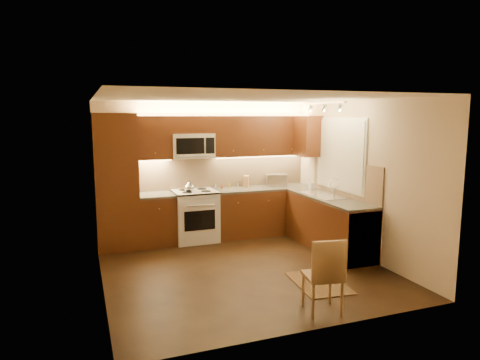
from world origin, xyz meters
name	(u,v)px	position (x,y,z in m)	size (l,w,h in m)	color
floor	(243,268)	(0.00, 0.00, 0.00)	(4.00, 4.00, 0.01)	black
ceiling	(244,98)	(0.00, 0.00, 2.50)	(4.00, 4.00, 0.01)	beige
wall_back	(206,170)	(0.00, 2.00, 1.25)	(4.00, 0.01, 2.50)	#C2AC8E
wall_front	(313,215)	(0.00, -2.00, 1.25)	(4.00, 0.01, 2.50)	#C2AC8E
wall_left	(99,194)	(-2.00, 0.00, 1.25)	(0.01, 4.00, 2.50)	#C2AC8E
wall_right	(360,179)	(2.00, 0.00, 1.25)	(0.01, 4.00, 2.50)	#C2AC8E
pantry	(116,182)	(-1.65, 1.70, 1.15)	(0.70, 0.60, 2.30)	#4D1C10
base_cab_back_left	(157,220)	(-0.99, 1.70, 0.43)	(0.62, 0.60, 0.86)	#4D1C10
counter_back_left	(156,195)	(-0.99, 1.70, 0.88)	(0.62, 0.60, 0.04)	#31302D
base_cab_back_right	(263,211)	(1.04, 1.70, 0.43)	(1.92, 0.60, 0.86)	#4D1C10
counter_back_right	(263,188)	(1.04, 1.70, 0.88)	(1.92, 0.60, 0.04)	#31302D
base_cab_right	(329,224)	(1.70, 0.40, 0.43)	(0.60, 2.00, 0.86)	#4D1C10
counter_right	(329,198)	(1.70, 0.40, 0.88)	(0.60, 2.00, 0.04)	#31302D
dishwasher	(353,235)	(1.70, -0.30, 0.43)	(0.58, 0.60, 0.84)	silver
backsplash_back	(224,172)	(0.35, 1.99, 1.20)	(3.30, 0.02, 0.60)	tan
backsplash_right	(345,179)	(1.99, 0.40, 1.20)	(0.02, 2.00, 0.60)	tan
upper_cab_back_left	(153,138)	(-0.99, 1.82, 1.88)	(0.62, 0.35, 0.75)	#4D1C10
upper_cab_back_right	(261,136)	(1.04, 1.82, 1.88)	(1.92, 0.35, 0.75)	#4D1C10
upper_cab_bridge	(192,125)	(-0.30, 1.82, 2.09)	(0.76, 0.35, 0.31)	#4D1C10
upper_cab_right_corner	(308,136)	(1.82, 1.40, 1.88)	(0.35, 0.50, 0.75)	#4D1C10
stove	(195,216)	(-0.30, 1.68, 0.46)	(0.76, 0.65, 0.92)	silver
microwave	(192,146)	(-0.30, 1.81, 1.72)	(0.76, 0.38, 0.44)	silver
window_frame	(340,154)	(1.99, 0.55, 1.60)	(0.03, 1.44, 1.24)	silver
window_blinds	(339,154)	(1.97, 0.55, 1.60)	(0.02, 1.36, 1.16)	silver
sink	(325,191)	(1.70, 0.55, 0.98)	(0.52, 0.86, 0.15)	silver
faucet	(334,186)	(1.88, 0.55, 1.05)	(0.20, 0.04, 0.30)	silver
track_light_bar	(324,103)	(1.55, 0.40, 2.46)	(0.04, 1.20, 0.03)	silver
kettle	(189,186)	(-0.42, 1.59, 1.02)	(0.17, 0.17, 0.20)	silver
toaster_oven	(276,180)	(1.35, 1.78, 1.02)	(0.39, 0.29, 0.23)	silver
knife_block	(246,181)	(0.77, 1.87, 1.01)	(0.10, 0.16, 0.22)	#AA714C
spice_jar_a	(216,186)	(0.14, 1.83, 0.95)	(0.05, 0.05, 0.11)	silver
spice_jar_b	(222,187)	(0.26, 1.82, 0.94)	(0.04, 0.04, 0.08)	brown
spice_jar_c	(238,184)	(0.63, 1.94, 0.95)	(0.05, 0.05, 0.11)	silver
spice_jar_d	(229,185)	(0.43, 1.90, 0.95)	(0.04, 0.04, 0.10)	olive
soap_bottle	(312,184)	(1.81, 1.19, 0.99)	(0.08, 0.08, 0.18)	white
rug	(319,283)	(0.75, -0.90, 0.01)	(0.63, 0.95, 0.01)	black
dining_chair	(323,274)	(0.35, -1.65, 0.45)	(0.40, 0.40, 0.90)	#AA714C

